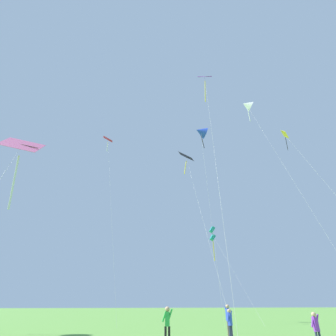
% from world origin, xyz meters
% --- Properties ---
extents(kite_red_high, '(3.42, 10.45, 25.56)m').
position_xyz_m(kite_red_high, '(0.04, 32.06, 23.56)').
color(kite_red_high, red).
rests_on(kite_red_high, ground_plane).
extents(kite_yellow_diamond, '(2.07, 9.11, 20.22)m').
position_xyz_m(kite_yellow_diamond, '(20.24, 17.50, 18.17)').
color(kite_yellow_diamond, yellow).
rests_on(kite_yellow_diamond, ground_plane).
extents(kite_white_distant, '(2.19, 12.52, 30.22)m').
position_xyz_m(kite_white_distant, '(20.10, 24.57, 29.17)').
color(kite_white_distant, white).
rests_on(kite_white_distant, ground_plane).
extents(kite_purple_streamer, '(4.19, 9.38, 23.60)m').
position_xyz_m(kite_purple_streamer, '(9.06, 14.54, 21.68)').
color(kite_purple_streamer, purple).
rests_on(kite_purple_streamer, ground_plane).
extents(kite_pink_low, '(2.85, 10.32, 11.60)m').
position_xyz_m(kite_pink_low, '(-4.94, 11.41, 9.82)').
color(kite_pink_low, pink).
rests_on(kite_pink_low, ground_plane).
extents(kite_teal_box, '(1.65, 8.52, 11.43)m').
position_xyz_m(kite_teal_box, '(15.15, 29.91, 10.34)').
color(kite_teal_box, teal).
rests_on(kite_teal_box, ground_plane).
extents(kite_black_large, '(2.06, 12.43, 21.03)m').
position_xyz_m(kite_black_large, '(10.67, 26.50, 19.37)').
color(kite_black_large, black).
rests_on(kite_black_large, ground_plane).
extents(kite_blue_delta, '(2.03, 6.29, 25.57)m').
position_xyz_m(kite_blue_delta, '(13.07, 26.56, 24.51)').
color(kite_blue_delta, blue).
rests_on(kite_blue_delta, ground_plane).
extents(person_near_tree, '(0.55, 0.25, 1.72)m').
position_xyz_m(person_near_tree, '(4.06, 9.99, 1.03)').
color(person_near_tree, black).
rests_on(person_near_tree, ground_plane).
extents(person_far_back, '(0.48, 0.34, 1.60)m').
position_xyz_m(person_far_back, '(7.75, 10.78, 0.96)').
color(person_far_back, '#2D3351').
rests_on(person_far_back, ground_plane).
extents(person_with_spool, '(0.48, 0.20, 1.51)m').
position_xyz_m(person_with_spool, '(10.08, 6.96, 0.91)').
color(person_with_spool, '#2D3351').
rests_on(person_with_spool, ground_plane).
extents(person_in_blue_jacket, '(0.25, 0.59, 1.81)m').
position_xyz_m(person_in_blue_jacket, '(8.82, 13.28, 1.09)').
color(person_in_blue_jacket, '#665B4C').
rests_on(person_in_blue_jacket, ground_plane).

